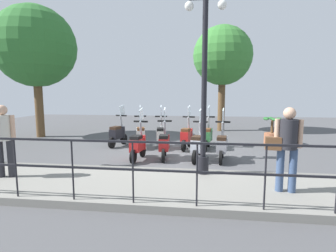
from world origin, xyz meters
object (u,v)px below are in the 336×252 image
at_px(scooter_far_3, 141,135).
at_px(scooter_far_4, 118,133).
at_px(pedestrian_with_bag, 287,143).
at_px(scooter_near_0, 222,145).
at_px(scooter_near_2, 164,143).
at_px(tree_large, 35,47).
at_px(scooter_near_1, 198,145).
at_px(scooter_far_0, 207,136).
at_px(potted_palm, 272,133).
at_px(scooter_far_1, 187,136).
at_px(scooter_near_3, 138,144).
at_px(pedestrian_distant, 4,135).
at_px(lamp_post_near, 204,92).
at_px(scooter_far_2, 161,135).
at_px(tree_distant, 223,56).

bearing_deg(scooter_far_3, scooter_far_4, 65.54).
bearing_deg(scooter_far_4, pedestrian_with_bag, -119.22).
relative_size(scooter_near_0, scooter_near_2, 1.00).
distance_m(tree_large, scooter_far_3, 6.38).
xyz_separation_m(scooter_near_1, scooter_far_0, (1.65, -0.31, 0.00)).
relative_size(potted_palm, scooter_near_2, 0.69).
xyz_separation_m(pedestrian_with_bag, scooter_far_4, (4.38, 4.67, -0.60)).
height_order(scooter_far_0, scooter_far_1, same).
bearing_deg(scooter_far_0, pedestrian_with_bag, -153.60).
relative_size(scooter_near_3, scooter_far_1, 1.00).
distance_m(tree_large, scooter_far_4, 5.63).
distance_m(pedestrian_distant, scooter_far_0, 6.13).
bearing_deg(scooter_far_1, scooter_near_2, 168.70).
bearing_deg(scooter_far_4, scooter_far_3, -85.72).
relative_size(tree_large, scooter_far_0, 3.73).
bearing_deg(scooter_near_2, scooter_near_0, -95.60).
height_order(scooter_near_0, scooter_far_1, same).
distance_m(scooter_far_1, scooter_far_4, 2.61).
height_order(lamp_post_near, pedestrian_distant, lamp_post_near).
bearing_deg(scooter_far_3, scooter_near_1, -142.05).
bearing_deg(scooter_far_0, pedestrian_distant, 141.59).
bearing_deg(scooter_far_4, scooter_near_1, -106.21).
xyz_separation_m(scooter_near_3, scooter_far_2, (1.75, -0.42, 0.00)).
xyz_separation_m(pedestrian_distant, scooter_near_2, (2.56, -3.16, -0.60)).
bearing_deg(scooter_near_3, tree_large, 63.27).
bearing_deg(scooter_far_0, scooter_near_0, -157.68).
bearing_deg(scooter_far_0, scooter_far_1, 107.92).
xyz_separation_m(pedestrian_distant, scooter_far_1, (4.02, -3.76, -0.60)).
xyz_separation_m(tree_distant, scooter_near_3, (-6.48, 2.89, -3.36)).
bearing_deg(pedestrian_distant, tree_large, -166.53).
height_order(tree_distant, scooter_near_3, tree_distant).
bearing_deg(scooter_far_2, scooter_near_1, -146.60).
bearing_deg(scooter_far_1, scooter_far_0, -69.99).
relative_size(pedestrian_distant, scooter_far_4, 1.03).
height_order(potted_palm, scooter_far_0, scooter_far_0).
distance_m(scooter_near_2, scooter_far_0, 2.06).
distance_m(tree_distant, scooter_near_1, 7.25).
xyz_separation_m(scooter_near_0, scooter_far_2, (1.56, 2.04, 0.00)).
distance_m(pedestrian_with_bag, scooter_near_3, 4.26).
bearing_deg(scooter_near_3, pedestrian_with_bag, -119.68).
xyz_separation_m(scooter_near_1, scooter_near_2, (0.07, 1.02, 0.00)).
xyz_separation_m(lamp_post_near, scooter_far_4, (3.43, 3.15, -1.53)).
xyz_separation_m(lamp_post_near, pedestrian_with_bag, (-0.95, -1.52, -0.93)).
bearing_deg(tree_large, scooter_near_0, -112.75).
xyz_separation_m(scooter_far_1, scooter_far_3, (0.06, 1.68, 0.00)).
height_order(scooter_near_1, scooter_far_4, same).
height_order(pedestrian_distant, scooter_far_0, pedestrian_distant).
bearing_deg(pedestrian_distant, scooter_far_3, 139.41).
height_order(potted_palm, scooter_far_2, scooter_far_2).
bearing_deg(scooter_far_2, pedestrian_distant, 138.34).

